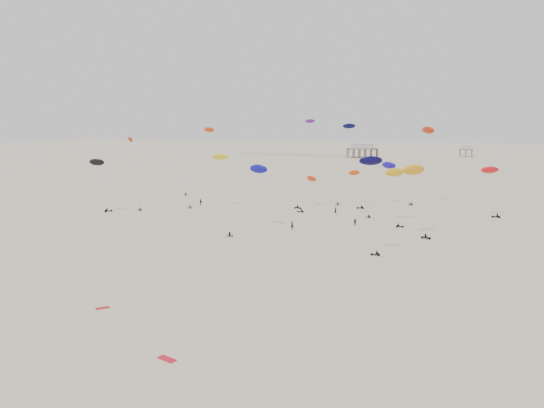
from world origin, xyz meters
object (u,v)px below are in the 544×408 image
(pavilion_main, at_px, (362,152))
(pavilion_small, at_px, (466,152))
(rig_0, at_px, (132,155))
(rig_4, at_px, (216,164))
(spectator_0, at_px, (292,229))

(pavilion_main, xyz_separation_m, pavilion_small, (70.00, 30.00, -0.74))
(pavilion_small, relative_size, rig_0, 0.43)
(pavilion_main, distance_m, pavilion_small, 76.16)
(rig_0, height_order, rig_4, rig_0)
(pavilion_small, xyz_separation_m, spectator_0, (-57.32, -284.42, -3.49))
(pavilion_main, distance_m, spectator_0, 254.77)
(rig_0, relative_size, spectator_0, 9.32)
(pavilion_small, relative_size, rig_4, 0.53)
(rig_0, relative_size, rig_4, 1.25)
(rig_0, height_order, spectator_0, rig_0)
(pavilion_small, distance_m, spectator_0, 290.16)
(rig_0, xyz_separation_m, rig_4, (22.20, 9.28, -2.82))
(rig_0, bearing_deg, pavilion_small, -152.33)
(pavilion_small, distance_m, rig_0, 287.70)
(spectator_0, bearing_deg, pavilion_main, -66.74)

